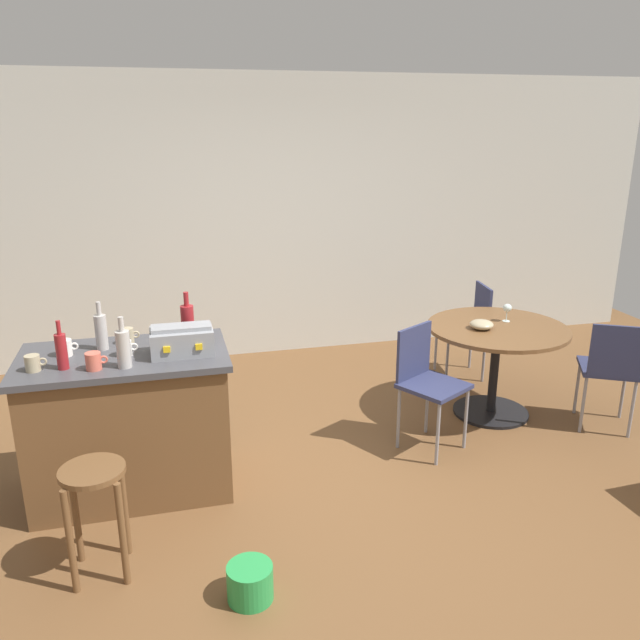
% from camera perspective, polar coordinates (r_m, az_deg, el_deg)
% --- Properties ---
extents(ground_plane, '(8.80, 8.80, 0.00)m').
position_cam_1_polar(ground_plane, '(4.25, 2.73, -14.76)').
color(ground_plane, brown).
extents(back_wall, '(8.00, 0.10, 2.70)m').
position_cam_1_polar(back_wall, '(6.26, -4.30, 9.06)').
color(back_wall, beige).
rests_on(back_wall, ground_plane).
extents(kitchen_island, '(1.24, 0.72, 0.92)m').
position_cam_1_polar(kitchen_island, '(4.18, -16.75, -8.86)').
color(kitchen_island, brown).
rests_on(kitchen_island, ground_plane).
extents(wooden_stool, '(0.33, 0.33, 0.61)m').
position_cam_1_polar(wooden_stool, '(3.52, -19.58, -14.77)').
color(wooden_stool, brown).
rests_on(wooden_stool, ground_plane).
extents(dining_table, '(1.09, 1.09, 0.74)m').
position_cam_1_polar(dining_table, '(5.16, 15.57, -2.36)').
color(dining_table, black).
rests_on(dining_table, ground_plane).
extents(folding_chair_near, '(0.45, 0.45, 0.86)m').
position_cam_1_polar(folding_chair_near, '(5.92, 13.25, -0.28)').
color(folding_chair_near, navy).
rests_on(folding_chair_near, ground_plane).
extents(folding_chair_far, '(0.55, 0.55, 0.88)m').
position_cam_1_polar(folding_chair_far, '(4.57, 9.54, -5.11)').
color(folding_chair_far, navy).
rests_on(folding_chair_far, ground_plane).
extents(folding_chair_left, '(0.54, 0.54, 0.87)m').
position_cam_1_polar(folding_chair_left, '(5.21, 24.67, -3.78)').
color(folding_chair_left, navy).
rests_on(folding_chair_left, ground_plane).
extents(toolbox, '(0.37, 0.24, 0.18)m').
position_cam_1_polar(toolbox, '(3.89, -12.32, -1.81)').
color(toolbox, gray).
rests_on(toolbox, kitchen_island).
extents(bottle_0, '(0.08, 0.08, 0.30)m').
position_cam_1_polar(bottle_0, '(3.76, -17.28, -2.42)').
color(bottle_0, '#B7B2AD').
rests_on(bottle_0, kitchen_island).
extents(bottle_1, '(0.08, 0.08, 0.32)m').
position_cam_1_polar(bottle_1, '(4.11, -11.83, -0.17)').
color(bottle_1, maroon).
rests_on(bottle_1, kitchen_island).
extents(bottle_2, '(0.07, 0.07, 0.30)m').
position_cam_1_polar(bottle_2, '(4.09, -19.10, -0.95)').
color(bottle_2, '#B7B2AD').
rests_on(bottle_2, kitchen_island).
extents(bottle_3, '(0.06, 0.06, 0.29)m').
position_cam_1_polar(bottle_3, '(3.85, -22.24, -2.55)').
color(bottle_3, maroon).
rests_on(bottle_3, kitchen_island).
extents(cup_0, '(0.12, 0.08, 0.09)m').
position_cam_1_polar(cup_0, '(3.96, -17.12, -2.44)').
color(cup_0, white).
rests_on(cup_0, kitchen_island).
extents(cup_1, '(0.12, 0.09, 0.10)m').
position_cam_1_polar(cup_1, '(3.80, -19.69, -3.51)').
color(cup_1, '#DB6651').
rests_on(cup_1, kitchen_island).
extents(cup_2, '(0.13, 0.09, 0.10)m').
position_cam_1_polar(cup_2, '(4.08, -21.99, -2.33)').
color(cup_2, white).
rests_on(cup_2, kitchen_island).
extents(cup_3, '(0.11, 0.07, 0.10)m').
position_cam_1_polar(cup_3, '(4.16, -16.87, -1.38)').
color(cup_3, tan).
rests_on(cup_3, kitchen_island).
extents(cup_4, '(0.12, 0.08, 0.09)m').
position_cam_1_polar(cup_4, '(3.91, -24.42, -3.56)').
color(cup_4, tan).
rests_on(cup_4, kitchen_island).
extents(wine_glass, '(0.07, 0.07, 0.14)m').
position_cam_1_polar(wine_glass, '(5.23, 16.50, 1.00)').
color(wine_glass, silver).
rests_on(wine_glass, dining_table).
extents(serving_bowl, '(0.18, 0.18, 0.07)m').
position_cam_1_polar(serving_bowl, '(5.01, 14.34, -0.39)').
color(serving_bowl, tan).
rests_on(serving_bowl, dining_table).
extents(plastic_bucket, '(0.23, 0.23, 0.18)m').
position_cam_1_polar(plastic_bucket, '(3.40, -6.31, -22.42)').
color(plastic_bucket, green).
rests_on(plastic_bucket, ground_plane).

